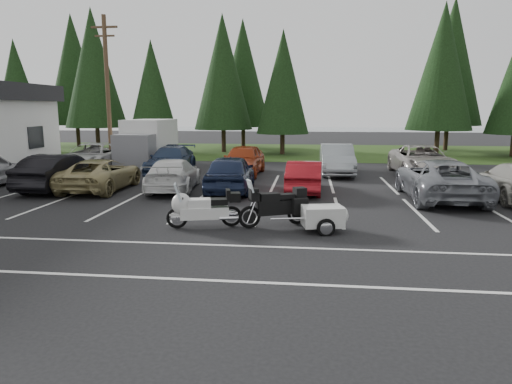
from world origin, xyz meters
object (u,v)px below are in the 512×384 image
object	(u,v)px
car_far_2	(243,160)
car_far_0	(92,157)
car_far_3	(337,160)
touring_motorcycle	(204,205)
box_truck	(145,143)
car_near_5	(305,176)
car_far_1	(171,160)
adventure_motorcycle	(274,202)
car_far_4	(422,161)
car_near_2	(101,174)
car_near_1	(60,172)
car_near_3	(173,174)
utility_pole	(108,90)
cargo_trailer	(323,219)
car_near_4	(230,173)
car_near_6	(439,179)

from	to	relation	value
car_far_2	car_far_0	bearing A→B (deg)	177.96
car_far_3	touring_motorcycle	world-z (taller)	car_far_3
box_truck	car_near_5	xyz separation A→B (m)	(9.95, -7.81, -0.77)
car_far_1	touring_motorcycle	distance (m)	12.53
adventure_motorcycle	car_far_4	bearing A→B (deg)	34.52
box_truck	car_far_1	distance (m)	3.61
car_near_2	touring_motorcycle	world-z (taller)	same
car_near_5	car_far_4	bearing A→B (deg)	-135.79
car_far_4	car_near_1	bearing A→B (deg)	-160.60
car_near_5	adventure_motorcycle	distance (m)	6.10
car_near_2	car_near_3	bearing A→B (deg)	-175.14
car_near_3	touring_motorcycle	distance (m)	6.86
car_far_2	adventure_motorcycle	world-z (taller)	car_far_2
car_far_1	utility_pole	bearing A→B (deg)	152.85
car_far_2	car_far_4	xyz separation A→B (m)	(9.59, 0.79, -0.00)
cargo_trailer	adventure_motorcycle	distance (m)	1.57
box_truck	car_near_4	bearing A→B (deg)	-50.06
box_truck	touring_motorcycle	xyz separation A→B (m)	(7.02, -14.23, -0.76)
utility_pole	car_near_2	distance (m)	9.27
car_near_4	cargo_trailer	bearing A→B (deg)	118.28
car_near_3	cargo_trailer	distance (m)	8.99
car_near_4	touring_motorcycle	bearing A→B (deg)	89.59
utility_pole	adventure_motorcycle	distance (m)	17.81
car_far_3	cargo_trailer	xyz separation A→B (m)	(-1.09, -12.27, -0.43)
touring_motorcycle	box_truck	bearing A→B (deg)	101.41
car_far_2	car_far_3	bearing A→B (deg)	11.26
car_far_4	car_far_1	bearing A→B (deg)	-179.01
utility_pole	car_near_5	bearing A→B (deg)	-31.46
car_near_3	cargo_trailer	size ratio (longest dim) A/B	2.87
utility_pole	car_far_0	world-z (taller)	utility_pole
cargo_trailer	car_far_4	bearing A→B (deg)	53.62
car_near_1	car_near_3	xyz separation A→B (m)	(5.05, 0.47, -0.10)
car_far_2	cargo_trailer	world-z (taller)	car_far_2
car_far_1	car_far_4	distance (m)	13.77
utility_pole	car_near_6	xyz separation A→B (m)	(17.28, -8.29, -3.90)
car_far_1	adventure_motorcycle	distance (m)	13.10
car_near_2	car_near_3	distance (m)	3.22
car_near_6	car_far_0	size ratio (longest dim) A/B	1.00
car_near_6	car_far_2	xyz separation A→B (m)	(-8.70, 5.93, 0.02)
utility_pole	car_near_6	size ratio (longest dim) A/B	1.57
car_near_6	cargo_trailer	size ratio (longest dim) A/B	3.43
car_near_5	car_far_1	xyz separation A→B (m)	(-7.54, 5.23, 0.05)
car_far_1	car_far_2	world-z (taller)	car_far_2
car_far_3	box_truck	bearing A→B (deg)	169.22
car_far_2	car_far_1	bearing A→B (deg)	178.35
car_near_6	car_far_4	size ratio (longest dim) A/B	0.98
car_near_2	car_far_1	world-z (taller)	car_far_1
car_far_1	box_truck	bearing A→B (deg)	131.20
car_near_5	adventure_motorcycle	size ratio (longest dim) A/B	1.68
utility_pole	car_near_6	world-z (taller)	utility_pole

